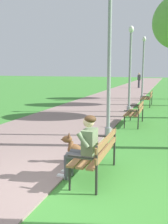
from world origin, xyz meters
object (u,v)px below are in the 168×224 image
Objects in this scene: park_bench_far at (148,97)px; lamp_post_near at (109,59)px; dog_brown at (78,152)px; lamp_post_far at (143,68)px; park_bench_near at (98,152)px; lamp_post_mid at (130,69)px; pedestrian_distant at (139,80)px; park_bench_mid at (136,111)px; person_seated_on_near_bench at (84,145)px.

lamp_post_near is (-0.57, -6.99, 1.86)m from park_bench_far.
lamp_post_far reaches higher than dog_brown.
park_bench_near is 1.85× the size of dog_brown.
lamp_post_mid is at bearing 91.18° from lamp_post_near.
dog_brown is 22.56m from pedestrian_distant.
lamp_post_far reaches higher than pedestrian_distant.
dog_brown is at bearing -92.34° from lamp_post_near.
lamp_post_far reaches higher than park_bench_mid.
park_bench_near is 0.33m from person_seated_on_near_bench.
lamp_post_mid is at bearing 104.51° from park_bench_mid.
lamp_post_near is (-0.58, -1.99, 1.86)m from park_bench_mid.
lamp_post_mid is at bearing -91.25° from lamp_post_far.
lamp_post_mid is (-0.09, 4.58, -0.29)m from lamp_post_near.
lamp_post_near is (-0.29, 3.09, 1.70)m from person_seated_on_near_bench.
park_bench_far is 2.95m from lamp_post_mid.
person_seated_on_near_bench is (-0.29, -5.08, 0.17)m from park_bench_mid.
pedestrian_distant reaches higher than park_bench_mid.
park_bench_far is at bearing 89.56° from park_bench_near.
lamp_post_mid is 15.65m from pedestrian_distant.
lamp_post_near reaches higher than person_seated_on_near_bench.
park_bench_far is 1.20× the size of person_seated_on_near_bench.
lamp_post_far is 11.04m from pedestrian_distant.
lamp_post_near is (-0.50, 2.89, 1.86)m from park_bench_near.
park_bench_near is 1.20× the size of person_seated_on_near_bench.
park_bench_far is 10.09m from person_seated_on_near_bench.
pedestrian_distant is (-1.41, 22.51, 0.58)m from dog_brown.
park_bench_near is at bearing -90.93° from park_bench_mid.
person_seated_on_near_bench is 12.43m from lamp_post_far.
lamp_post_mid is (-0.38, 7.67, 1.40)m from person_seated_on_near_bench.
pedestrian_distant reaches higher than person_seated_on_near_bench.
lamp_post_far reaches higher than park_bench_far.
park_bench_far is 9.40m from dog_brown.
lamp_post_far is at bearing 89.49° from dog_brown.
park_bench_mid is at bearing -75.49° from lamp_post_mid.
dog_brown is at bearing 118.80° from person_seated_on_near_bench.
park_bench_near is at bearing -80.25° from lamp_post_near.
park_bench_mid is 1.85× the size of dog_brown.
person_seated_on_near_bench is at bearing -93.23° from park_bench_mid.
pedestrian_distant is at bearing 95.21° from lamp_post_mid.
person_seated_on_near_bench is at bearing -84.63° from lamp_post_near.
pedestrian_distant is (-1.52, 10.87, -1.28)m from lamp_post_far.
park_bench_mid is at bearing 86.77° from person_seated_on_near_bench.
park_bench_far is at bearing 88.40° from person_seated_on_near_bench.
person_seated_on_near_bench is 23.28m from pedestrian_distant.
lamp_post_mid is 0.98× the size of lamp_post_far.
park_bench_far reaches higher than dog_brown.
park_bench_far is 0.33× the size of lamp_post_near.
park_bench_mid is at bearing 89.07° from park_bench_near.
lamp_post_mid is at bearing 92.87° from person_seated_on_near_bench.
park_bench_mid is 1.00× the size of park_bench_far.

